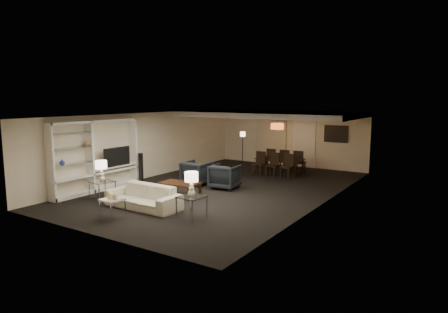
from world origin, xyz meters
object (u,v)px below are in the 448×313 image
television (115,156)px  chair_nl (259,164)px  floor_speaker (141,168)px  chair_fl (273,159)px  sofa (143,197)px  vase_blue (62,162)px  pendant_light (277,126)px  armchair_right (225,176)px  table_lamp_left (101,171)px  marble_table (113,208)px  vase_amber (87,143)px  chair_nm (272,165)px  chair_nr (287,166)px  chair_fr (300,162)px  table_lamp_right (191,184)px  side_table_right (192,207)px  side_table_left (102,191)px  chair_fm (286,161)px  floor_lamp (243,149)px  coffee_table (180,189)px  dining_table (279,167)px  armchair_left (197,173)px

television → chair_nl: size_ratio=1.18×
floor_speaker → chair_fl: size_ratio=1.16×
sofa → vase_blue: 2.92m
pendant_light → chair_fl: 1.57m
armchair_right → table_lamp_left: size_ratio=1.44×
marble_table → vase_amber: 3.40m
chair_nm → chair_nr: 0.60m
floor_speaker → chair_fr: size_ratio=1.16×
chair_fl → pendant_light: bearing=130.6°
table_lamp_left → table_lamp_right: bearing=0.0°
sofa → vase_amber: (-2.74, 0.35, 1.32)m
side_table_right → marble_table: side_table_right is taller
side_table_right → floor_speaker: size_ratio=0.56×
chair_nr → side_table_left: bearing=-115.4°
vase_amber → chair_fm: vase_amber is taller
table_lamp_right → chair_fr: (-0.02, 7.25, -0.42)m
vase_blue → chair_nl: 7.32m
table_lamp_left → marble_table: 2.12m
side_table_right → floor_lamp: (-2.74, 7.29, 0.50)m
table_lamp_right → chair_nr: 5.97m
side_table_right → vase_amber: (-4.44, 0.35, 1.36)m
sofa → vase_amber: size_ratio=13.51×
table_lamp_right → chair_fl: size_ratio=0.67×
pendant_light → television: (-3.58, -5.34, -0.85)m
chair_fr → table_lamp_left: bearing=62.2°
pendant_light → side_table_right: 7.02m
coffee_table → chair_nl: 4.39m
armchair_right → chair_fr: (1.08, 3.95, 0.06)m
chair_nl → chair_nm: bearing=1.2°
chair_nl → floor_lamp: (-1.52, 1.34, 0.31)m
coffee_table → floor_lamp: size_ratio=0.78×
armchair_right → chair_nm: (0.48, 2.65, 0.06)m
sofa → table_lamp_left: 1.79m
television → dining_table: (3.79, 5.16, -0.75)m
pendant_light → chair_nl: pendant_light is taller
pendant_light → chair_nl: size_ratio=0.55×
floor_speaker → chair_nl: size_ratio=1.16×
table_lamp_left → marble_table: table_lamp_left is taller
vase_blue → floor_speaker: size_ratio=0.16×
table_lamp_right → side_table_right: bearing=0.0°
armchair_left → marble_table: (0.60, -4.40, -0.16)m
armchair_right → floor_lamp: size_ratio=0.58×
side_table_right → chair_fl: (-1.22, 7.25, 0.19)m
sofa → dining_table: bearing=81.4°
coffee_table → chair_nr: chair_nr is taller
marble_table → vase_amber: bearing=152.1°
pendant_light → chair_nm: 1.68m
vase_amber → chair_fr: 8.28m
table_lamp_left → chair_nl: (2.18, 5.95, -0.42)m
chair_fr → floor_speaker: bearing=47.2°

